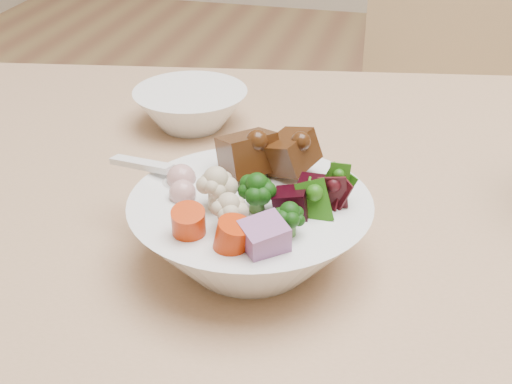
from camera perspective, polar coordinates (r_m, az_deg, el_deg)
chair_far at (r=1.28m, az=16.38°, el=4.73°), size 0.47×0.47×0.91m
food_bowl at (r=0.57m, az=-0.28°, el=-2.74°), size 0.19×0.19×0.10m
soup_spoon at (r=0.59m, az=-6.79°, el=1.04°), size 0.10×0.05×0.02m
side_bowl at (r=0.81m, az=-5.24°, el=6.67°), size 0.13×0.13×0.04m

